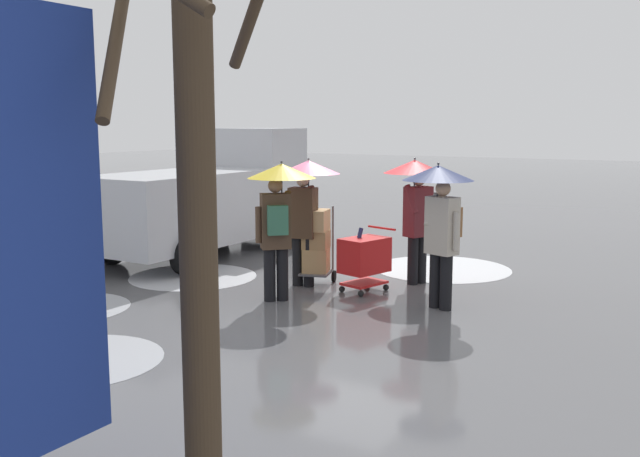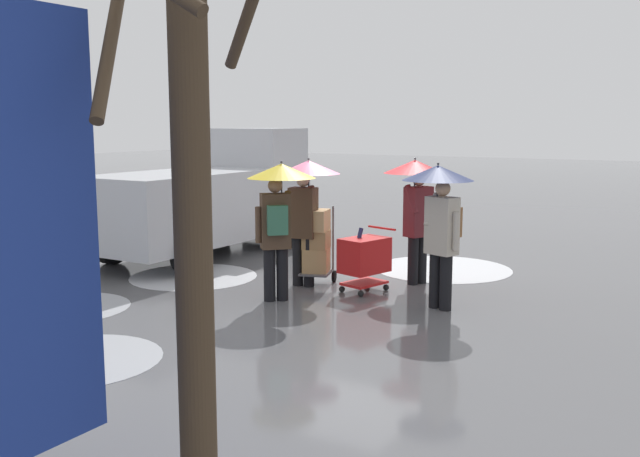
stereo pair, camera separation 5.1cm
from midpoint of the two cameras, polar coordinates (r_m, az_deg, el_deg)
ground_plane at (r=12.54m, az=2.04°, el=-3.95°), size 90.00×90.00×0.00m
slush_patch_near_cluster at (r=12.75m, az=-10.37°, el=-3.86°), size 2.25×2.25×0.01m
slush_patch_under_van at (r=11.12m, az=-20.20°, el=-6.07°), size 1.91×1.91×0.01m
slush_patch_mid_street at (r=8.71m, az=-19.22°, el=-10.04°), size 1.95×1.95×0.01m
slush_patch_far_side at (r=13.42m, az=9.77°, el=-3.22°), size 2.57×2.57×0.01m
cargo_van_parked_right at (r=14.77m, az=-8.96°, el=2.49°), size 2.20×5.34×2.60m
shopping_cart_vendor at (r=11.37m, az=3.49°, el=-2.32°), size 0.75×0.93×1.04m
hand_dolly_boxes at (r=11.78m, az=-0.42°, el=-1.18°), size 0.69×0.82×1.32m
pedestrian_pink_side at (r=11.59m, az=-1.26°, el=2.97°), size 1.04×1.04×2.15m
pedestrian_black_side at (r=11.84m, az=7.69°, el=3.01°), size 1.04×1.04×2.15m
pedestrian_white_side at (r=10.63m, az=-3.49°, el=2.37°), size 1.04×1.04×2.15m
pedestrian_far_side at (r=10.33m, az=9.61°, el=2.09°), size 1.04×1.04×2.15m
bare_tree_near at (r=4.35m, az=-10.40°, el=1.94°), size 1.36×1.40×4.20m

